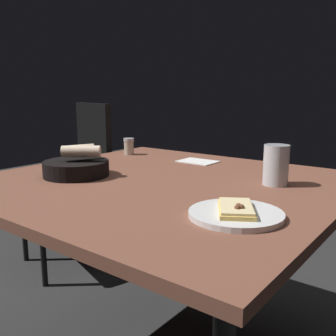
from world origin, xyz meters
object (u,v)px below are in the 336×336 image
pepper_shaker (129,147)px  beer_glass (276,168)px  pizza_plate (236,213)px  chair_near (78,177)px  bread_basket (77,167)px  dining_table (163,194)px

pepper_shaker → beer_glass: bearing=169.0°
pizza_plate → chair_near: 1.49m
pizza_plate → pepper_shaker: size_ratio=2.90×
beer_glass → chair_near: size_ratio=0.14×
pizza_plate → chair_near: chair_near is taller
bread_basket → beer_glass: beer_glass is taller
pepper_shaker → dining_table: bearing=145.2°
dining_table → pepper_shaker: size_ratio=14.72×
bread_basket → beer_glass: size_ratio=1.78×
beer_glass → pizza_plate: bearing=98.1°
chair_near → dining_table: bearing=157.2°
pizza_plate → pepper_shaker: (0.85, -0.53, 0.03)m
bread_basket → chair_near: size_ratio=0.25×
bread_basket → chair_near: bearing=-38.8°
dining_table → chair_near: bearing=-22.8°
chair_near → pepper_shaker: bearing=170.9°
pizza_plate → pepper_shaker: bearing=-31.7°
beer_glass → pepper_shaker: size_ratio=1.65×
beer_glass → chair_near: 1.34m
dining_table → pepper_shaker: bearing=-34.8°
pepper_shaker → chair_near: chair_near is taller
bread_basket → chair_near: 0.89m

